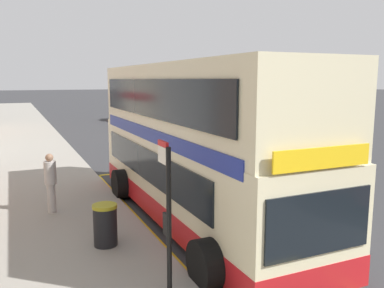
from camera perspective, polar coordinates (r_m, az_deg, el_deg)
name	(u,v)px	position (r m, az deg, el deg)	size (l,w,h in m)	color
ground_plane	(102,127)	(35.34, -12.57, 2.43)	(260.00, 260.00, 0.00)	#333335
pavement_near	(13,130)	(34.62, -23.98, 1.84)	(6.00, 76.00, 0.14)	gray
double_decker_bus	(193,149)	(11.31, 0.14, -0.67)	(3.23, 10.33, 4.40)	beige
bus_bay_markings	(192,222)	(11.57, 0.05, -11.01)	(2.82, 13.60, 0.01)	gold
bus_stop_sign	(167,208)	(7.15, -3.52, -8.98)	(0.09, 0.51, 2.79)	black
parked_car_black_far	(168,118)	(33.36, -3.43, 3.63)	(2.09, 4.20, 1.62)	black
parked_car_maroon_kerbside	(123,112)	(40.00, -9.69, 4.43)	(2.09, 4.20, 1.62)	maroon
pedestrian_further_back	(51,181)	(12.40, -19.40, -4.91)	(0.34, 0.34, 1.74)	#B7B2AD
litter_bin	(105,225)	(9.78, -12.18, -11.11)	(0.58, 0.58, 0.99)	black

